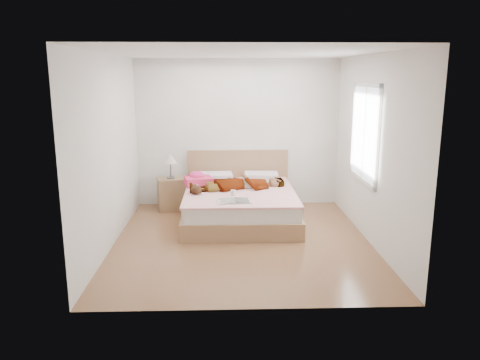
{
  "coord_description": "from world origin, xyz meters",
  "views": [
    {
      "loc": [
        -0.24,
        -6.32,
        2.32
      ],
      "look_at": [
        0.0,
        0.85,
        0.7
      ],
      "focal_mm": 35.0,
      "sensor_mm": 36.0,
      "label": 1
    }
  ],
  "objects_px": {
    "bed": "(240,203)",
    "magazine": "(234,201)",
    "phone": "(208,173)",
    "plush_toy": "(196,189)",
    "nightstand": "(171,191)",
    "coffee_mug": "(233,193)",
    "woman": "(238,181)",
    "towel": "(198,180)"
  },
  "relations": [
    {
      "from": "bed",
      "to": "magazine",
      "type": "height_order",
      "value": "bed"
    },
    {
      "from": "phone",
      "to": "plush_toy",
      "type": "bearing_deg",
      "value": -113.18
    },
    {
      "from": "nightstand",
      "to": "coffee_mug",
      "type": "bearing_deg",
      "value": -44.6
    },
    {
      "from": "woman",
      "to": "towel",
      "type": "xyz_separation_m",
      "value": [
        -0.66,
        0.2,
        -0.02
      ]
    },
    {
      "from": "towel",
      "to": "coffee_mug",
      "type": "bearing_deg",
      "value": -50.56
    },
    {
      "from": "bed",
      "to": "magazine",
      "type": "xyz_separation_m",
      "value": [
        -0.11,
        -0.77,
        0.24
      ]
    },
    {
      "from": "woman",
      "to": "phone",
      "type": "bearing_deg",
      "value": -139.89
    },
    {
      "from": "woman",
      "to": "plush_toy",
      "type": "relative_size",
      "value": 5.86
    },
    {
      "from": "bed",
      "to": "plush_toy",
      "type": "height_order",
      "value": "bed"
    },
    {
      "from": "woman",
      "to": "nightstand",
      "type": "xyz_separation_m",
      "value": [
        -1.15,
        0.56,
        -0.3
      ]
    },
    {
      "from": "bed",
      "to": "plush_toy",
      "type": "xyz_separation_m",
      "value": [
        -0.69,
        -0.3,
        0.31
      ]
    },
    {
      "from": "phone",
      "to": "bed",
      "type": "height_order",
      "value": "bed"
    },
    {
      "from": "coffee_mug",
      "to": "towel",
      "type": "bearing_deg",
      "value": 129.44
    },
    {
      "from": "woman",
      "to": "nightstand",
      "type": "distance_m",
      "value": 1.31
    },
    {
      "from": "phone",
      "to": "coffee_mug",
      "type": "bearing_deg",
      "value": -76.26
    },
    {
      "from": "woman",
      "to": "coffee_mug",
      "type": "height_order",
      "value": "woman"
    },
    {
      "from": "towel",
      "to": "nightstand",
      "type": "relative_size",
      "value": 0.53
    },
    {
      "from": "phone",
      "to": "bed",
      "type": "bearing_deg",
      "value": -52.81
    },
    {
      "from": "phone",
      "to": "bed",
      "type": "xyz_separation_m",
      "value": [
        0.53,
        -0.47,
        -0.4
      ]
    },
    {
      "from": "magazine",
      "to": "plush_toy",
      "type": "xyz_separation_m",
      "value": [
        -0.58,
        0.47,
        0.07
      ]
    },
    {
      "from": "plush_toy",
      "to": "nightstand",
      "type": "distance_m",
      "value": 1.08
    },
    {
      "from": "phone",
      "to": "plush_toy",
      "type": "xyz_separation_m",
      "value": [
        -0.16,
        -0.77,
        -0.09
      ]
    },
    {
      "from": "woman",
      "to": "phone",
      "type": "distance_m",
      "value": 0.64
    },
    {
      "from": "magazine",
      "to": "plush_toy",
      "type": "distance_m",
      "value": 0.75
    },
    {
      "from": "phone",
      "to": "magazine",
      "type": "bearing_deg",
      "value": -82.52
    },
    {
      "from": "woman",
      "to": "coffee_mug",
      "type": "distance_m",
      "value": 0.5
    },
    {
      "from": "towel",
      "to": "plush_toy",
      "type": "xyz_separation_m",
      "value": [
        -0.01,
        -0.57,
        -0.02
      ]
    },
    {
      "from": "phone",
      "to": "towel",
      "type": "bearing_deg",
      "value": -139.64
    },
    {
      "from": "magazine",
      "to": "bed",
      "type": "bearing_deg",
      "value": 82.17
    },
    {
      "from": "bed",
      "to": "magazine",
      "type": "relative_size",
      "value": 4.16
    },
    {
      "from": "woman",
      "to": "plush_toy",
      "type": "height_order",
      "value": "woman"
    },
    {
      "from": "towel",
      "to": "magazine",
      "type": "xyz_separation_m",
      "value": [
        0.58,
        -1.05,
        -0.08
      ]
    },
    {
      "from": "towel",
      "to": "nightstand",
      "type": "height_order",
      "value": "nightstand"
    },
    {
      "from": "coffee_mug",
      "to": "nightstand",
      "type": "height_order",
      "value": "nightstand"
    },
    {
      "from": "woman",
      "to": "nightstand",
      "type": "bearing_deg",
      "value": -127.15
    },
    {
      "from": "bed",
      "to": "phone",
      "type": "bearing_deg",
      "value": 138.41
    },
    {
      "from": "bed",
      "to": "plush_toy",
      "type": "distance_m",
      "value": 0.81
    },
    {
      "from": "coffee_mug",
      "to": "nightstand",
      "type": "relative_size",
      "value": 0.12
    },
    {
      "from": "bed",
      "to": "coffee_mug",
      "type": "height_order",
      "value": "bed"
    },
    {
      "from": "plush_toy",
      "to": "nightstand",
      "type": "xyz_separation_m",
      "value": [
        -0.49,
        0.93,
        -0.26
      ]
    },
    {
      "from": "woman",
      "to": "towel",
      "type": "relative_size",
      "value": 3.15
    },
    {
      "from": "coffee_mug",
      "to": "phone",
      "type": "bearing_deg",
      "value": 114.97
    }
  ]
}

